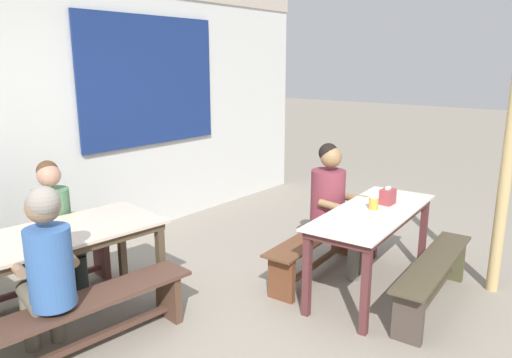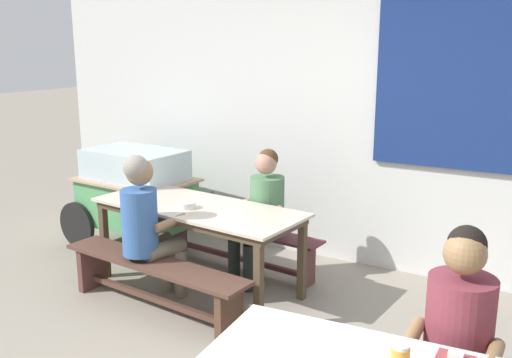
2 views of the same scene
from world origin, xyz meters
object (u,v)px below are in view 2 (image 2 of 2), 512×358
Objects in this scene: bench_far_back at (237,240)px; person_right_near_table at (456,338)px; person_center_facing at (262,208)px; bench_far_front at (154,276)px; condiment_jar at (400,357)px; soup_bowl at (187,205)px; person_left_back_turned at (147,221)px; food_cart at (135,190)px; dining_table_far at (198,214)px.

bench_far_back is 2.90m from person_right_near_table.
bench_far_front is at bearing -113.68° from person_center_facing.
person_right_near_table reaches higher than condiment_jar.
soup_bowl is (-2.26, 1.52, -0.03)m from condiment_jar.
person_right_near_table is 0.99× the size of person_left_back_turned.
food_cart reaches higher than bench_far_front.
person_center_facing is (0.39, 0.45, -0.01)m from dining_table_far.
food_cart is 4.06m from condiment_jar.
condiment_jar is at bearing -106.55° from person_right_near_table.
bench_far_front is at bearing -95.36° from bench_far_back.
bench_far_front is 0.45m from person_left_back_turned.
bench_far_back and bench_far_front have the same top height.
bench_far_front is at bearing -43.63° from food_cart.
soup_bowl is (-0.42, -0.55, 0.11)m from person_center_facing.
person_center_facing reaches higher than soup_bowl.
dining_table_far is 2.63m from person_right_near_table.
person_left_back_turned is at bearing -102.12° from bench_far_back.
person_left_back_turned is at bearing -109.61° from dining_table_far.
bench_far_front is (-0.05, -0.55, -0.39)m from dining_table_far.
person_left_back_turned is (-2.54, 0.68, 0.01)m from person_right_near_table.
person_center_facing is at bearing 66.32° from bench_far_front.
person_left_back_turned reaches higher than condiment_jar.
bench_far_back is 0.83m from soup_bowl.
bench_far_front is 0.66m from soup_bowl.
person_center_facing is at bearing 131.56° from condiment_jar.
condiment_jar is (1.84, -2.08, 0.14)m from person_center_facing.
food_cart is (-1.15, 1.10, 0.32)m from bench_far_front.
bench_far_back is 1.11m from bench_far_front.
person_right_near_table reaches higher than bench_far_front.
person_left_back_turned is 10.64× the size of condiment_jar.
person_left_back_turned reaches higher than bench_far_back.
condiment_jar reaches higher than soup_bowl.
bench_far_front is (-0.10, -1.10, 0.02)m from bench_far_back.
dining_table_far is 1.09× the size of bench_far_front.
person_center_facing is at bearing 58.89° from person_left_back_turned.
person_right_near_table is at bearing -23.36° from soup_bowl.
person_center_facing is 2.78m from condiment_jar.
food_cart is 1.23× the size of person_left_back_turned.
person_left_back_turned reaches higher than soup_bowl.
food_cart is 1.30× the size of person_center_facing.
condiment_jar reaches higher than dining_table_far.
dining_table_far is 0.67m from bench_far_front.
person_left_back_turned is 0.39m from soup_bowl.
person_center_facing is at bearing 49.17° from dining_table_far.
bench_far_back is at bearing 84.64° from dining_table_far.
bench_far_front is 1.42× the size of person_right_near_table.
condiment_jar is (2.17, -2.18, 0.53)m from bench_far_back.
food_cart is at bearing 155.58° from dining_table_far.
bench_far_back is at bearing 82.53° from soup_bowl.
person_right_near_table is at bearing -25.80° from dining_table_far.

